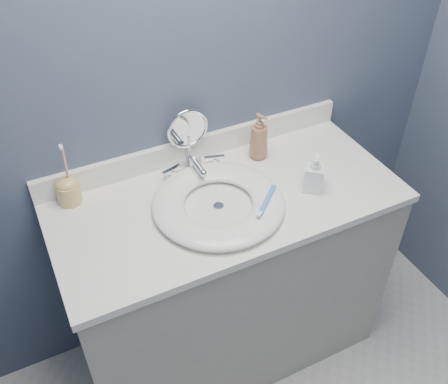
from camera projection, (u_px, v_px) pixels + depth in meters
back_wall at (192, 80)px, 1.71m from camera, size 2.20×0.02×2.40m
vanity_cabinet at (227, 282)px, 2.02m from camera, size 1.20×0.55×0.85m
countertop at (228, 201)px, 1.74m from camera, size 1.22×0.57×0.03m
backsplash at (197, 148)px, 1.88m from camera, size 1.22×0.02×0.09m
basin at (218, 203)px, 1.68m from camera, size 0.45×0.45×0.04m
drain at (218, 206)px, 1.69m from camera, size 0.04×0.04×0.01m
faucet at (195, 169)px, 1.81m from camera, size 0.25×0.13×0.07m
makeup_mirror at (188, 135)px, 1.80m from camera, size 0.16×0.09×0.23m
soap_bottle_amber at (259, 136)px, 1.85m from camera, size 0.09×0.09×0.19m
soap_bottle_clear at (315, 173)px, 1.72m from camera, size 0.09×0.09×0.14m
toothbrush_holder at (68, 189)px, 1.68m from camera, size 0.08×0.08×0.23m
toothbrush_lying at (267, 201)px, 1.65m from camera, size 0.14×0.13×0.02m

